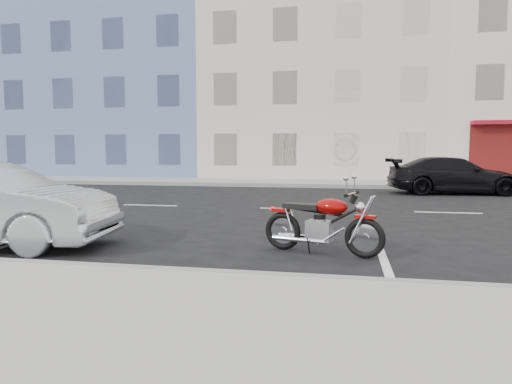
% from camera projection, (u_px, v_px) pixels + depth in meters
% --- Properties ---
extents(ground, '(120.00, 120.00, 0.00)m').
position_uv_depth(ground, '(366.00, 211.00, 11.85)').
color(ground, black).
rests_on(ground, ground).
extents(sidewalk_far, '(80.00, 3.40, 0.15)m').
position_uv_depth(sidewalk_far, '(248.00, 182.00, 21.29)').
color(sidewalk_far, gray).
rests_on(sidewalk_far, ground).
extents(curb_far, '(80.00, 0.12, 0.16)m').
position_uv_depth(curb_far, '(240.00, 185.00, 19.63)').
color(curb_far, gray).
rests_on(curb_far, ground).
extents(bldg_blue, '(12.00, 12.00, 13.00)m').
position_uv_depth(bldg_blue, '(138.00, 75.00, 29.84)').
color(bldg_blue, slate).
rests_on(bldg_blue, ground).
extents(bldg_cream, '(12.00, 12.00, 11.50)m').
position_uv_depth(bldg_cream, '(322.00, 81.00, 27.63)').
color(bldg_cream, beige).
rests_on(bldg_cream, ground).
extents(motorcycle, '(1.85, 0.79, 0.95)m').
position_uv_depth(motorcycle, '(367.00, 229.00, 6.58)').
color(motorcycle, black).
rests_on(motorcycle, ground).
extents(car_far, '(4.75, 2.33, 1.33)m').
position_uv_depth(car_far, '(453.00, 175.00, 16.37)').
color(car_far, black).
rests_on(car_far, ground).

